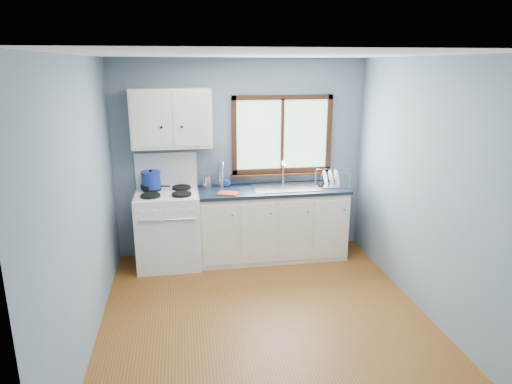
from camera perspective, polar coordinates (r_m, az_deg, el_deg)
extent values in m
cube|color=brown|center=(4.67, 1.23, -15.69)|extent=(3.20, 3.60, 0.02)
cube|color=white|center=(3.99, 1.46, 16.94)|extent=(3.20, 3.60, 0.02)
cube|color=slate|center=(5.89, -1.92, 4.22)|extent=(3.20, 0.02, 2.50)
cube|color=slate|center=(2.53, 9.11, -12.25)|extent=(3.20, 0.02, 2.50)
cube|color=slate|center=(4.18, -20.91, -1.67)|extent=(0.02, 3.60, 2.50)
cube|color=slate|center=(4.72, 20.93, 0.24)|extent=(0.02, 3.60, 2.50)
cube|color=white|center=(5.73, -10.88, -4.61)|extent=(0.76, 0.65, 0.92)
cube|color=white|center=(5.83, -11.16, 2.71)|extent=(0.76, 0.05, 0.44)
cube|color=silver|center=(5.59, -11.12, -0.13)|extent=(0.72, 0.59, 0.01)
cylinder|color=black|center=(5.45, -13.06, -0.44)|extent=(0.23, 0.23, 0.03)
cylinder|color=black|center=(5.44, -9.28, -0.27)|extent=(0.23, 0.23, 0.03)
cylinder|color=black|center=(5.74, -12.89, 0.38)|extent=(0.23, 0.23, 0.03)
cylinder|color=black|center=(5.73, -9.30, 0.54)|extent=(0.23, 0.23, 0.03)
cylinder|color=silver|center=(5.33, -11.08, -3.46)|extent=(0.66, 0.02, 0.02)
cube|color=silver|center=(5.45, -10.91, -6.37)|extent=(0.66, 0.01, 0.55)
cube|color=silver|center=(5.86, 2.01, -4.06)|extent=(1.85, 0.60, 0.88)
cube|color=black|center=(6.03, 1.94, -7.58)|extent=(1.85, 0.54, 0.08)
cube|color=black|center=(5.72, 2.05, 0.27)|extent=(1.89, 0.64, 0.04)
cube|color=silver|center=(5.76, 3.81, 0.57)|extent=(0.84, 0.46, 0.01)
cube|color=silver|center=(5.73, 1.85, -0.22)|extent=(0.36, 0.40, 0.14)
cube|color=silver|center=(5.82, 5.72, -0.04)|extent=(0.36, 0.40, 0.14)
cylinder|color=silver|center=(5.91, 3.40, 2.35)|extent=(0.02, 0.02, 0.28)
cylinder|color=silver|center=(5.82, 3.57, 3.44)|extent=(0.02, 0.16, 0.02)
sphere|color=silver|center=(5.88, 3.42, 3.68)|extent=(0.04, 0.04, 0.04)
cube|color=#9EC6A8|center=(5.91, 3.27, 7.20)|extent=(1.22, 0.01, 0.92)
cube|color=#381D10|center=(5.84, 3.38, 11.73)|extent=(1.30, 0.05, 0.06)
cube|color=#381D10|center=(5.98, 3.24, 2.72)|extent=(1.30, 0.05, 0.06)
cube|color=#381D10|center=(5.79, -2.74, 7.03)|extent=(0.06, 0.05, 1.00)
cube|color=#381D10|center=(6.06, 9.08, 7.24)|extent=(0.06, 0.05, 1.00)
cube|color=#381D10|center=(5.89, 3.31, 7.17)|extent=(0.03, 0.05, 0.92)
cube|color=#381D10|center=(5.97, 3.29, 2.18)|extent=(1.36, 0.10, 0.03)
cube|color=silver|center=(5.58, -10.52, 9.04)|extent=(0.95, 0.32, 0.70)
cube|color=silver|center=(5.43, -13.08, 8.72)|extent=(0.44, 0.01, 0.62)
cube|color=silver|center=(5.42, -8.00, 8.96)|extent=(0.44, 0.01, 0.62)
sphere|color=black|center=(5.42, -11.76, 7.93)|extent=(0.03, 0.03, 0.03)
sphere|color=black|center=(5.41, -9.25, 8.05)|extent=(0.03, 0.03, 0.03)
cylinder|color=black|center=(5.72, -13.03, 0.72)|extent=(0.28, 0.28, 0.05)
cube|color=black|center=(5.68, -11.35, 0.72)|extent=(0.14, 0.05, 0.01)
cylinder|color=navy|center=(5.69, -12.98, 1.43)|extent=(0.23, 0.23, 0.20)
cylinder|color=navy|center=(5.67, -13.04, 2.43)|extent=(0.24, 0.24, 0.01)
sphere|color=black|center=(5.67, -13.06, 2.60)|extent=(0.04, 0.04, 0.04)
cylinder|color=silver|center=(5.79, -6.08, 1.32)|extent=(0.13, 0.13, 0.15)
cylinder|color=silver|center=(5.77, -5.95, 2.80)|extent=(0.01, 0.01, 0.21)
cylinder|color=silver|center=(5.76, -6.34, 2.98)|extent=(0.01, 0.01, 0.25)
cylinder|color=silver|center=(5.74, -6.09, 2.63)|extent=(0.01, 0.01, 0.19)
cylinder|color=silver|center=(5.76, -4.40, 2.21)|extent=(0.09, 0.09, 0.32)
imported|color=#2135A7|center=(5.75, -3.69, 1.81)|extent=(0.11, 0.11, 0.25)
cube|color=red|center=(5.48, -3.54, -0.16)|extent=(0.28, 0.25, 0.02)
cube|color=silver|center=(5.92, 9.50, 0.87)|extent=(0.40, 0.32, 0.01)
cylinder|color=silver|center=(5.72, 8.13, 1.29)|extent=(0.01, 0.01, 0.19)
cylinder|color=silver|center=(5.83, 11.66, 1.38)|extent=(0.01, 0.01, 0.19)
cylinder|color=silver|center=(5.99, 7.47, 1.95)|extent=(0.01, 0.01, 0.19)
cylinder|color=silver|center=(6.09, 10.87, 2.03)|extent=(0.01, 0.01, 0.19)
cylinder|color=silver|center=(5.75, 9.96, 2.23)|extent=(0.37, 0.03, 0.01)
cylinder|color=silver|center=(6.01, 9.22, 2.85)|extent=(0.37, 0.03, 0.01)
cylinder|color=white|center=(5.88, 8.67, 1.74)|extent=(0.06, 0.21, 0.20)
cylinder|color=white|center=(5.90, 9.37, 1.75)|extent=(0.06, 0.21, 0.20)
cylinder|color=white|center=(5.92, 10.06, 1.77)|extent=(0.06, 0.21, 0.20)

